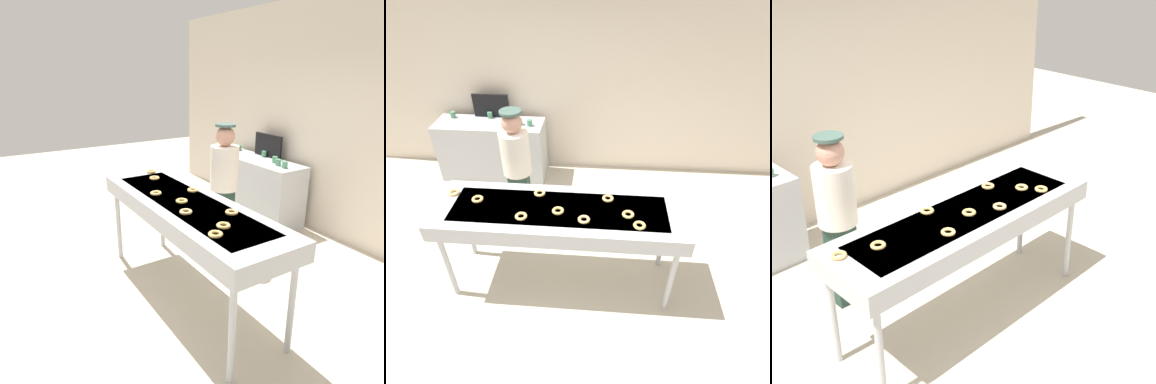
# 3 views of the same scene
# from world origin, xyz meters

# --- Properties ---
(ground_plane) EXTENTS (16.00, 16.00, 0.00)m
(ground_plane) POSITION_xyz_m (0.00, 0.00, 0.00)
(ground_plane) COLOR beige
(back_wall) EXTENTS (8.00, 0.12, 3.18)m
(back_wall) POSITION_xyz_m (0.00, 2.51, 1.59)
(back_wall) COLOR beige
(back_wall) RESTS_ON ground
(fryer_conveyor) EXTENTS (2.46, 0.76, 1.04)m
(fryer_conveyor) POSITION_xyz_m (0.00, 0.00, 0.95)
(fryer_conveyor) COLOR #B7BABF
(fryer_conveyor) RESTS_ON ground
(glazed_donut_0) EXTENTS (0.16, 0.16, 0.03)m
(glazed_donut_0) POSITION_xyz_m (-0.00, -0.05, 1.06)
(glazed_donut_0) COLOR #E1BA61
(glazed_donut_0) RESTS_ON fryer_conveyor
(glazed_donut_1) EXTENTS (0.16, 0.16, 0.03)m
(glazed_donut_1) POSITION_xyz_m (-0.82, 0.06, 1.06)
(glazed_donut_1) COLOR #EDB865
(glazed_donut_1) RESTS_ON fryer_conveyor
(glazed_donut_2) EXTENTS (0.16, 0.16, 0.03)m
(glazed_donut_2) POSITION_xyz_m (-0.22, 0.21, 1.06)
(glazed_donut_2) COLOR #DFB664
(glazed_donut_2) RESTS_ON fryer_conveyor
(glazed_donut_3) EXTENTS (0.13, 0.13, 0.03)m
(glazed_donut_3) POSITION_xyz_m (0.25, -0.16, 1.06)
(glazed_donut_3) COLOR #DDAC6E
(glazed_donut_3) RESTS_ON fryer_conveyor
(glazed_donut_4) EXTENTS (0.13, 0.13, 0.03)m
(glazed_donut_4) POSITION_xyz_m (0.67, -0.05, 1.06)
(glazed_donut_4) COLOR #E5B663
(glazed_donut_4) RESTS_ON fryer_conveyor
(glazed_donut_5) EXTENTS (0.16, 0.16, 0.03)m
(glazed_donut_5) POSITION_xyz_m (0.76, -0.20, 1.06)
(glazed_donut_5) COLOR #E0B35F
(glazed_donut_5) RESTS_ON fryer_conveyor
(glazed_donut_6) EXTENTS (0.16, 0.16, 0.03)m
(glazed_donut_6) POSITION_xyz_m (0.47, 0.18, 1.06)
(glazed_donut_6) COLOR #E8B167
(glazed_donut_6) RESTS_ON fryer_conveyor
(glazed_donut_7) EXTENTS (0.15, 0.15, 0.03)m
(glazed_donut_7) POSITION_xyz_m (-0.33, -0.16, 1.06)
(glazed_donut_7) COLOR #DFBA67
(glazed_donut_7) RESTS_ON fryer_conveyor
(glazed_donut_8) EXTENTS (0.16, 0.16, 0.03)m
(glazed_donut_8) POSITION_xyz_m (-1.10, 0.15, 1.06)
(glazed_donut_8) COLOR #EAB162
(glazed_donut_8) RESTS_ON fryer_conveyor
(worker_baker) EXTENTS (0.35, 0.35, 1.63)m
(worker_baker) POSITION_xyz_m (-0.64, 0.92, 0.94)
(worker_baker) COLOR #1F372D
(worker_baker) RESTS_ON ground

